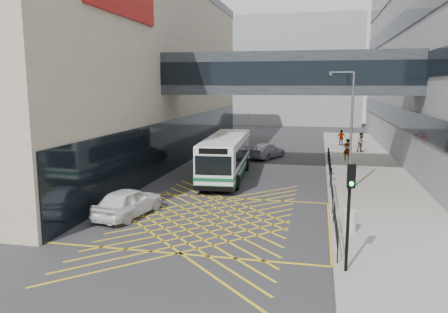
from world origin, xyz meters
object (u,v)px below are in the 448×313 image
Objects in this scene: car_silver at (266,150)px; pedestrian_b at (362,142)px; pedestrian_a at (347,149)px; car_dark at (219,158)px; traffic_light at (349,202)px; car_white at (128,202)px; bus at (226,156)px; street_lamp at (349,124)px; pedestrian_c at (341,138)px; litter_bin at (350,221)px.

car_silver is 2.47× the size of pedestrian_b.
pedestrian_a is (7.18, -0.43, 0.37)m from car_silver.
traffic_light is (9.05, -19.26, 1.90)m from car_dark.
pedestrian_a is 5.32m from pedestrian_b.
car_white is 14.30m from car_dark.
bus reaches higher than pedestrian_a.
bus is 5.79× the size of pedestrian_a.
pedestrian_b is (2.37, 16.76, -3.23)m from street_lamp.
traffic_light is at bearing 74.39° from pedestrian_a.
car_silver is at bearing 172.86° from pedestrian_b.
pedestrian_c is (10.40, 14.63, 0.22)m from car_dark.
traffic_light is at bearing 124.85° from car_silver.
car_dark is 5.08× the size of litter_bin.
car_dark is at bearing 75.79° from pedestrian_c.
car_white reaches higher than car_silver.
litter_bin is at bearing 78.87° from traffic_light.
pedestrian_b is (2.68, 24.81, 0.46)m from litter_bin.
pedestrian_a is at bearing 109.59° from street_lamp.
street_lamp is at bearing 109.39° from pedestrian_c.
pedestrian_a is 1.11× the size of pedestrian_c.
bus is 2.17× the size of car_dark.
pedestrian_c reaches higher than car_dark.
car_silver is at bearing 107.00° from litter_bin.
car_silver is at bearing 96.90° from traffic_light.
traffic_light is at bearing 100.32° from car_dark.
car_white is 10.96m from litter_bin.
car_silver is 4.76× the size of litter_bin.
pedestrian_c is at bearing 60.37° from bus.
pedestrian_c is at bearing 81.38° from traffic_light.
litter_bin is 0.52× the size of pedestrian_b.
street_lamp is 8.87m from litter_bin.
litter_bin is (10.95, -0.59, -0.11)m from car_white.
bus is 2.82× the size of traffic_light.
car_white is 0.66× the size of street_lamp.
bus reaches higher than car_white.
car_silver is 25.40m from traffic_light.
car_dark is at bearing 106.47° from bus.
pedestrian_b reaches higher than car_silver.
car_dark is 2.96× the size of pedestrian_c.
traffic_light is 3.92× the size of litter_bin.
car_dark reaches higher than car_white.
pedestrian_a is (10.43, 4.95, 0.32)m from car_dark.
litter_bin is (7.98, -10.92, -0.97)m from bus.
car_silver is 21.11m from litter_bin.
traffic_light reaches higher than bus.
litter_bin is at bearing 107.63° from car_dark.
car_dark is 12.36m from street_lamp.
car_silver is (1.81, 9.27, -0.89)m from bus.
car_white is at bearing 45.71° from pedestrian_a.
street_lamp is (0.68, 12.51, 1.65)m from traffic_light.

